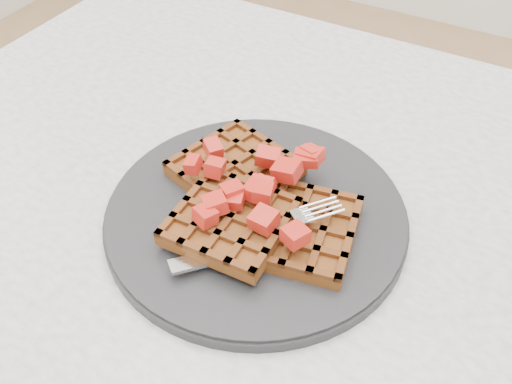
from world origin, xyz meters
The scene contains 5 objects.
table centered at (0.00, 0.00, 0.64)m, with size 1.20×0.80×0.75m.
plate centered at (-0.11, -0.02, 0.76)m, with size 0.31×0.31×0.02m, color black.
waffles centered at (-0.11, -0.03, 0.78)m, with size 0.23×0.20×0.03m.
strawberry_pile centered at (-0.11, -0.02, 0.80)m, with size 0.15×0.15×0.02m, color #A4120D, non-canonical shape.
fork centered at (-0.07, -0.06, 0.77)m, with size 0.02×0.18×0.02m, color silver, non-canonical shape.
Camera 1 is at (0.09, -0.37, 1.18)m, focal length 40.00 mm.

